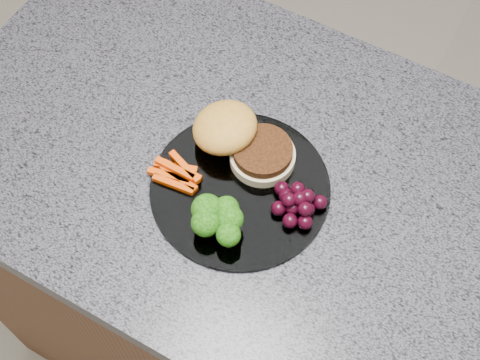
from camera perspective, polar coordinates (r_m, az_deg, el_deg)
name	(u,v)px	position (r m, az deg, el deg)	size (l,w,h in m)	color
island_cabinet	(293,305)	(1.39, 4.57, -10.58)	(1.20, 0.60, 0.86)	brown
countertop	(315,203)	(0.98, 6.39, -1.93)	(1.20, 0.60, 0.04)	#555560
plate	(240,188)	(0.96, 0.00, -0.68)	(0.26, 0.26, 0.01)	white
burger	(238,139)	(0.97, -0.16, 3.54)	(0.17, 0.10, 0.05)	beige
carrot_sticks	(177,173)	(0.97, -5.41, 0.59)	(0.08, 0.05, 0.02)	#DE4303
broccoli	(217,218)	(0.90, -1.96, -3.23)	(0.08, 0.07, 0.05)	#577E2E
grape_bunch	(297,203)	(0.93, 4.92, -1.97)	(0.08, 0.07, 0.04)	black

